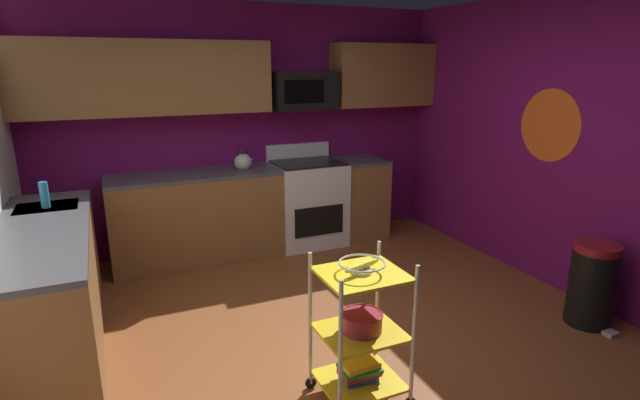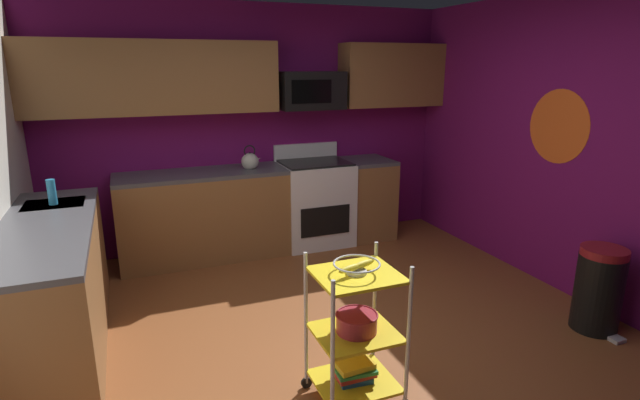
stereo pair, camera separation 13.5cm
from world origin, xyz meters
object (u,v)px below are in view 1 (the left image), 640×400
(microwave, at_px, (303,91))
(book_stack, at_px, (359,370))
(kettle, at_px, (243,162))
(trash_can, at_px, (592,284))
(dish_soap_bottle, at_px, (44,195))
(fruit_bowl, at_px, (362,265))
(mixing_bowl_large, at_px, (362,321))
(rolling_cart, at_px, (360,332))
(oven_range, at_px, (307,202))

(microwave, bearing_deg, book_stack, -105.49)
(kettle, distance_m, trash_can, 3.36)
(book_stack, bearing_deg, dish_soap_bottle, 132.46)
(fruit_bowl, bearing_deg, kettle, 89.02)
(mixing_bowl_large, bearing_deg, dish_soap_bottle, 132.59)
(rolling_cart, relative_size, dish_soap_bottle, 4.57)
(book_stack, relative_size, dish_soap_bottle, 1.25)
(mixing_bowl_large, xyz_separation_m, dish_soap_bottle, (-1.72, 1.88, 0.50))
(rolling_cart, bearing_deg, fruit_bowl, 75.96)
(mixing_bowl_large, xyz_separation_m, kettle, (0.04, 2.66, 0.48))
(fruit_bowl, height_order, kettle, kettle)
(fruit_bowl, height_order, dish_soap_bottle, dish_soap_bottle)
(oven_range, relative_size, dish_soap_bottle, 5.50)
(book_stack, bearing_deg, oven_range, 73.92)
(rolling_cart, xyz_separation_m, trash_can, (2.08, 0.07, -0.12))
(rolling_cart, distance_m, book_stack, 0.26)
(book_stack, distance_m, kettle, 2.78)
(oven_range, bearing_deg, dish_soap_bottle, -162.42)
(rolling_cart, height_order, fruit_bowl, rolling_cart)
(fruit_bowl, height_order, book_stack, fruit_bowl)
(mixing_bowl_large, xyz_separation_m, book_stack, (-0.01, 0.00, -0.33))
(oven_range, bearing_deg, rolling_cart, -106.08)
(oven_range, xyz_separation_m, book_stack, (-0.77, -2.66, -0.29))
(microwave, height_order, kettle, microwave)
(fruit_bowl, bearing_deg, book_stack, 180.00)
(microwave, xyz_separation_m, dish_soap_bottle, (-2.48, -0.89, -0.68))
(trash_can, bearing_deg, kettle, 128.19)
(mixing_bowl_large, distance_m, dish_soap_bottle, 2.60)
(book_stack, xyz_separation_m, trash_can, (2.08, 0.07, 0.14))
(rolling_cart, bearing_deg, microwave, 74.51)
(trash_can, bearing_deg, rolling_cart, -178.01)
(fruit_bowl, distance_m, trash_can, 2.15)
(microwave, bearing_deg, oven_range, -89.74)
(fruit_bowl, xyz_separation_m, book_stack, (-0.00, 0.00, -0.68))
(book_stack, bearing_deg, kettle, 89.02)
(microwave, xyz_separation_m, rolling_cart, (-0.77, -2.77, -1.25))
(fruit_bowl, bearing_deg, oven_range, 73.92)
(microwave, relative_size, book_stack, 2.80)
(oven_range, distance_m, trash_can, 2.91)
(microwave, bearing_deg, trash_can, -64.01)
(mixing_bowl_large, relative_size, book_stack, 1.01)
(dish_soap_bottle, bearing_deg, book_stack, -47.54)
(kettle, height_order, trash_can, kettle)
(fruit_bowl, bearing_deg, trash_can, 1.99)
(microwave, xyz_separation_m, fruit_bowl, (-0.77, -2.77, -0.82))
(oven_range, relative_size, kettle, 4.17)
(oven_range, relative_size, book_stack, 4.39)
(microwave, distance_m, dish_soap_bottle, 2.73)
(book_stack, bearing_deg, trash_can, 1.99)
(oven_range, height_order, mixing_bowl_large, oven_range)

